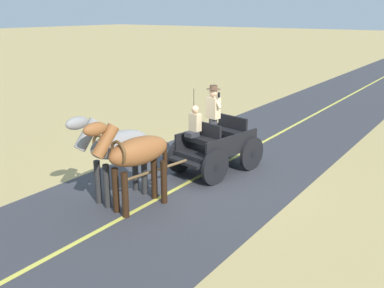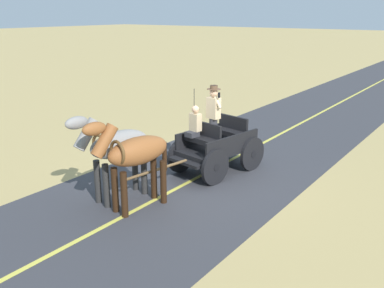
# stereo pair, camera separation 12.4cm
# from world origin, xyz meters

# --- Properties ---
(ground_plane) EXTENTS (200.00, 200.00, 0.00)m
(ground_plane) POSITION_xyz_m (0.00, 0.00, 0.00)
(ground_plane) COLOR tan
(road_surface) EXTENTS (5.40, 160.00, 0.01)m
(road_surface) POSITION_xyz_m (0.00, 0.00, 0.00)
(road_surface) COLOR #38383D
(road_surface) RESTS_ON ground
(road_centre_stripe) EXTENTS (0.12, 160.00, 0.00)m
(road_centre_stripe) POSITION_xyz_m (0.00, 0.00, 0.01)
(road_centre_stripe) COLOR #DBCC4C
(road_centre_stripe) RESTS_ON road_surface
(horse_drawn_carriage) EXTENTS (1.81, 4.51, 2.50)m
(horse_drawn_carriage) POSITION_xyz_m (-0.12, -0.45, 0.82)
(horse_drawn_carriage) COLOR black
(horse_drawn_carriage) RESTS_ON ground
(horse_near_side) EXTENTS (0.87, 2.15, 2.21)m
(horse_near_side) POSITION_xyz_m (0.06, 2.59, 1.32)
(horse_near_side) COLOR brown
(horse_near_side) RESTS_ON ground
(horse_off_side) EXTENTS (0.83, 2.15, 2.21)m
(horse_off_side) POSITION_xyz_m (0.76, 2.47, 1.32)
(horse_off_side) COLOR gray
(horse_off_side) RESTS_ON ground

